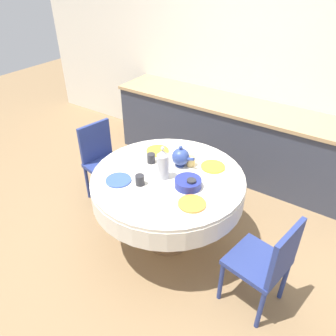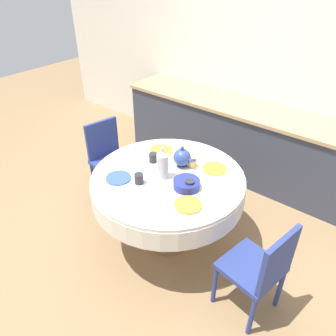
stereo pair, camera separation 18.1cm
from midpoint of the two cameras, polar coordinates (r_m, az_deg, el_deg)
ground_plane at (r=3.31m, az=-1.60°, el=-12.27°), size 12.00×12.00×0.00m
wall_back at (r=4.10m, az=14.11°, el=17.47°), size 7.00×0.05×2.60m
kitchen_counter at (r=4.13m, az=10.73°, el=5.05°), size 3.24×0.64×0.88m
dining_table at (r=2.89m, az=-1.80°, el=-3.40°), size 1.34×1.34×0.76m
chair_left at (r=2.55m, az=14.82°, el=-15.59°), size 0.46×0.46×0.87m
chair_right at (r=3.65m, az=-12.67°, el=1.58°), size 0.47×0.47×0.87m
plate_near_left at (r=2.79m, az=-10.47°, el=-2.14°), size 0.22×0.22×0.01m
cup_near_left at (r=2.70m, az=-6.84°, el=-2.12°), size 0.07×0.07×0.09m
plate_near_right at (r=2.51m, az=2.13°, el=-6.29°), size 0.22×0.22×0.01m
cup_near_right at (r=2.64m, az=2.12°, el=-2.89°), size 0.07×0.07×0.09m
plate_far_left at (r=3.16m, az=-3.47°, el=3.00°), size 0.22×0.22×0.01m
cup_far_left at (r=2.98m, az=-4.70°, el=1.68°), size 0.07×0.07×0.09m
plate_far_right at (r=2.93m, az=6.09°, el=0.21°), size 0.22×0.22×0.01m
cup_far_right at (r=2.93m, az=2.25°, el=1.17°), size 0.07×0.07×0.09m
coffee_carafe at (r=2.72m, az=-2.81°, el=0.64°), size 0.10×0.10×0.30m
teapot at (r=2.90m, az=0.47°, el=1.91°), size 0.22×0.16×0.20m
fruit_bowl at (r=2.67m, az=1.58°, el=-2.68°), size 0.22×0.22×0.07m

